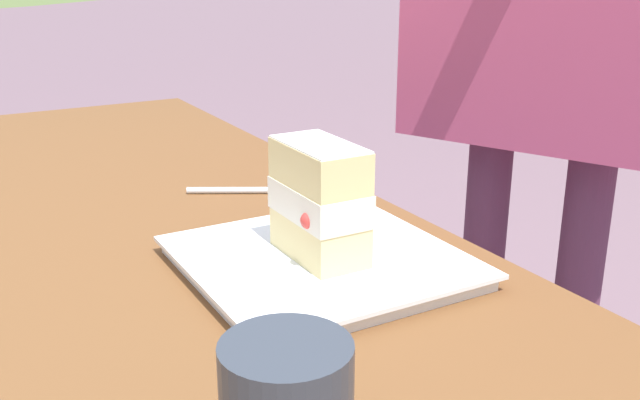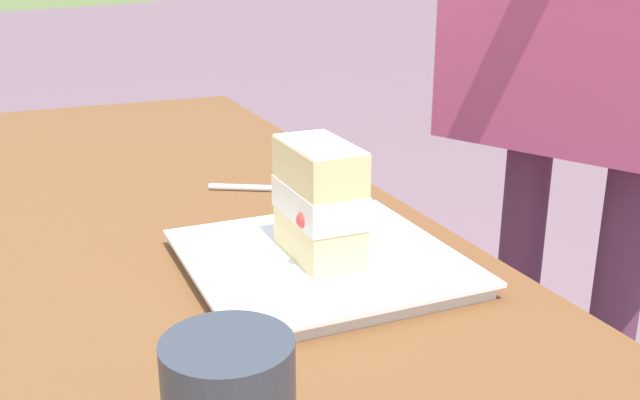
{
  "view_description": "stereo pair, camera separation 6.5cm",
  "coord_description": "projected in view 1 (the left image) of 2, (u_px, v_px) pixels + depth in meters",
  "views": [
    {
      "loc": [
        0.68,
        0.06,
        1.03
      ],
      "look_at": [
        0.15,
        0.36,
        0.83
      ],
      "focal_mm": 40.94,
      "sensor_mm": 36.0,
      "label": 1
    },
    {
      "loc": [
        0.71,
        0.11,
        1.03
      ],
      "look_at": [
        0.15,
        0.36,
        0.83
      ],
      "focal_mm": 40.94,
      "sensor_mm": 36.0,
      "label": 2
    }
  ],
  "objects": [
    {
      "name": "dessert_fork",
      "position": [
        268.0,
        190.0,
        0.88
      ],
      "size": [
        0.1,
        0.16,
        0.01
      ],
      "color": "silver",
      "rests_on": "patio_table"
    },
    {
      "name": "dessert_plate",
      "position": [
        320.0,
        262.0,
        0.67
      ],
      "size": [
        0.24,
        0.24,
        0.02
      ],
      "color": "white",
      "rests_on": "patio_table"
    },
    {
      "name": "cake_slice",
      "position": [
        320.0,
        201.0,
        0.64
      ],
      "size": [
        0.1,
        0.07,
        0.1
      ],
      "color": "#EAD18C",
      "rests_on": "dessert_plate"
    }
  ]
}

